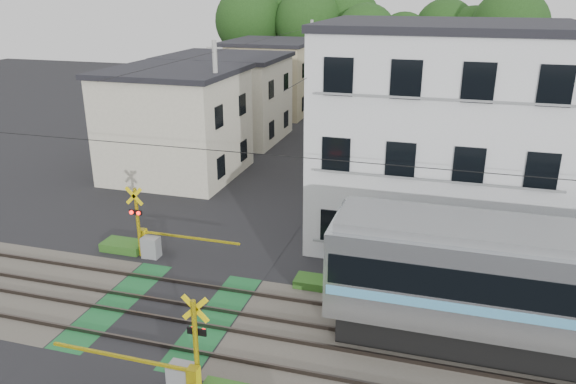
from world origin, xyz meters
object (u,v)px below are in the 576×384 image
(crossing_signal_far, at_px, (149,241))
(pedestrian, at_px, (343,120))
(crossing_signal_near, at_px, (183,373))
(apartment_block, at_px, (439,134))

(crossing_signal_far, bearing_deg, pedestrian, 82.28)
(crossing_signal_near, bearing_deg, pedestrian, 93.36)
(crossing_signal_near, distance_m, pedestrian, 31.76)
(apartment_block, xyz_separation_m, pedestrian, (-7.78, 18.56, -3.91))
(apartment_block, height_order, pedestrian, apartment_block)
(crossing_signal_far, height_order, apartment_block, apartment_block)
(apartment_block, bearing_deg, crossing_signal_far, -152.22)
(crossing_signal_near, relative_size, apartment_block, 0.46)
(crossing_signal_near, relative_size, crossing_signal_far, 1.00)
(crossing_signal_far, xyz_separation_m, pedestrian, (3.31, 24.40, 0.04))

